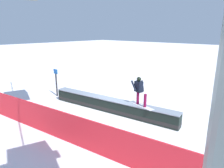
% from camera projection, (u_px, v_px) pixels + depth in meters
% --- Properties ---
extents(ground_plane, '(120.00, 120.00, 0.00)m').
position_uv_depth(ground_plane, '(110.00, 111.00, 11.01)').
color(ground_plane, white).
extents(grind_box, '(7.55, 1.75, 0.73)m').
position_uv_depth(grind_box, '(110.00, 106.00, 10.92)').
color(grind_box, black).
rests_on(grind_box, ground_plane).
extents(snowboarder, '(1.55, 0.62, 1.40)m').
position_uv_depth(snowboarder, '(139.00, 90.00, 9.78)').
color(snowboarder, silver).
rests_on(snowboarder, grind_box).
extents(safety_fence, '(13.72, 2.22, 1.24)m').
position_uv_depth(safety_fence, '(52.00, 122.00, 8.30)').
color(safety_fence, red).
rests_on(safety_fence, ground_plane).
extents(trail_marker, '(0.40, 0.10, 1.84)m').
position_uv_depth(trail_marker, '(56.00, 82.00, 13.36)').
color(trail_marker, '#262628').
rests_on(trail_marker, ground_plane).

